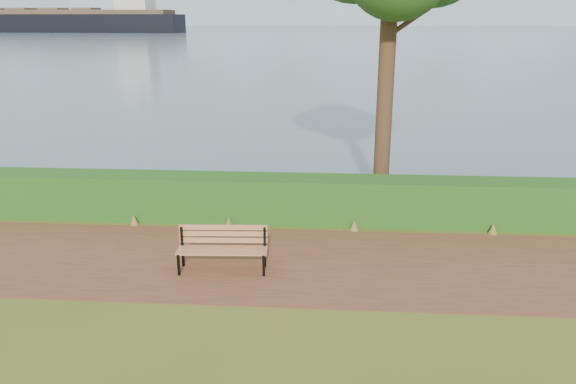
{
  "coord_description": "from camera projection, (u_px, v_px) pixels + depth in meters",
  "views": [
    {
      "loc": [
        0.98,
        -9.22,
        4.35
      ],
      "look_at": [
        0.24,
        1.2,
        1.1
      ],
      "focal_mm": 35.0,
      "sensor_mm": 36.0,
      "label": 1
    }
  ],
  "objects": [
    {
      "name": "hedge",
      "position": [
        282.0,
        199.0,
        12.47
      ],
      "size": [
        32.0,
        0.85,
        1.0
      ],
      "primitive_type": "cube",
      "color": "#154A15",
      "rests_on": "ground"
    },
    {
      "name": "path",
      "position": [
        272.0,
        262.0,
        10.43
      ],
      "size": [
        40.0,
        3.4,
        0.01
      ],
      "primitive_type": "cube",
      "color": "brown",
      "rests_on": "ground"
    },
    {
      "name": "cargo_ship",
      "position": [
        71.0,
        21.0,
        170.95
      ],
      "size": [
        74.71,
        16.72,
        22.49
      ],
      "rotation": [
        0.0,
        0.0,
        -0.07
      ],
      "color": "black",
      "rests_on": "ground"
    },
    {
      "name": "water",
      "position": [
        327.0,
        27.0,
        257.77
      ],
      "size": [
        700.0,
        510.0,
        0.0
      ],
      "primitive_type": "cube",
      "color": "#475E73",
      "rests_on": "ground"
    },
    {
      "name": "ground",
      "position": [
        270.0,
        269.0,
        10.15
      ],
      "size": [
        140.0,
        140.0,
        0.0
      ],
      "primitive_type": "plane",
      "color": "#485B1A",
      "rests_on": "ground"
    },
    {
      "name": "bench",
      "position": [
        223.0,
        245.0,
        10.02
      ],
      "size": [
        1.62,
        0.56,
        0.8
      ],
      "rotation": [
        0.0,
        0.0,
        0.05
      ],
      "color": "black",
      "rests_on": "ground"
    }
  ]
}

